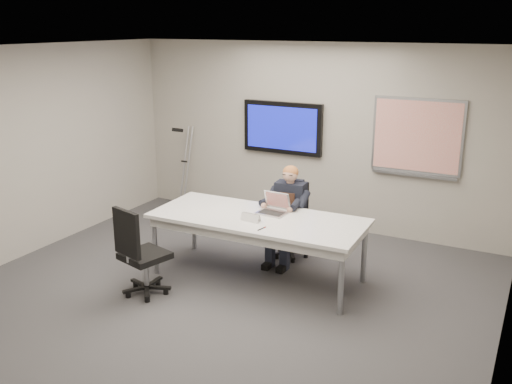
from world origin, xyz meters
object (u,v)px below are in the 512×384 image
at_px(office_chair_far, 291,234).
at_px(laptop, 274,208).
at_px(seated_person, 285,225).
at_px(office_chair_near, 142,268).
at_px(conference_table, 258,224).

xyz_separation_m(office_chair_far, laptop, (0.03, -0.61, 0.55)).
bearing_deg(seated_person, office_chair_near, -127.35).
relative_size(conference_table, seated_person, 2.05).
xyz_separation_m(conference_table, office_chair_far, (0.08, 0.85, -0.40)).
bearing_deg(conference_table, office_chair_far, 83.39).
xyz_separation_m(conference_table, seated_person, (0.09, 0.61, -0.19)).
bearing_deg(office_chair_far, conference_table, -109.77).
bearing_deg(seated_person, conference_table, -102.65).
xyz_separation_m(conference_table, laptop, (0.10, 0.24, 0.15)).
relative_size(office_chair_far, seated_person, 0.78).
bearing_deg(office_chair_near, conference_table, -117.91).
height_order(seated_person, laptop, seated_person).
bearing_deg(laptop, office_chair_far, 96.66).
distance_m(conference_table, office_chair_far, 0.94).
distance_m(conference_table, office_chair_near, 1.47).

